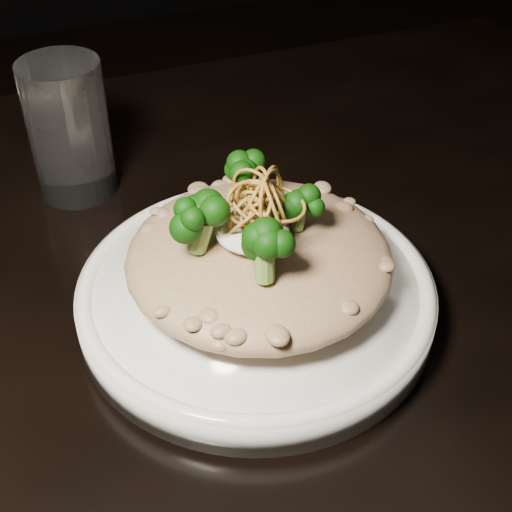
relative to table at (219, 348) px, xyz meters
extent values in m
cube|color=black|center=(0.00, 0.00, 0.06)|extent=(1.10, 0.80, 0.04)
cylinder|color=black|center=(0.48, 0.33, -0.31)|extent=(0.05, 0.05, 0.71)
cylinder|color=white|center=(0.02, -0.05, 0.10)|extent=(0.27, 0.27, 0.03)
ellipsoid|color=brown|center=(0.02, -0.04, 0.13)|extent=(0.20, 0.20, 0.04)
ellipsoid|color=white|center=(0.01, -0.05, 0.16)|extent=(0.05, 0.05, 0.01)
cylinder|color=silver|center=(-0.08, 0.17, 0.15)|extent=(0.08, 0.08, 0.13)
camera|label=1|loc=(-0.13, -0.42, 0.47)|focal=50.00mm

